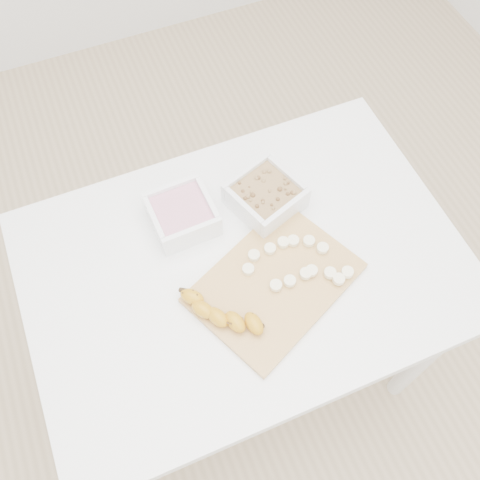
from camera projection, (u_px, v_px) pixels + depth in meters
name	position (u px, v px, depth m)	size (l,w,h in m)	color
ground	(243.00, 359.00, 1.88)	(3.50, 3.50, 0.00)	#C6AD89
table	(245.00, 281.00, 1.31)	(1.00, 0.70, 0.75)	white
bowl_yogurt	(182.00, 214.00, 1.25)	(0.15, 0.15, 0.07)	white
bowl_granola	(266.00, 196.00, 1.27)	(0.19, 0.19, 0.07)	white
cutting_board	(275.00, 283.00, 1.19)	(0.35, 0.25, 0.01)	tan
banana	(223.00, 313.00, 1.13)	(0.05, 0.19, 0.03)	#BF8315
banana_slices	(298.00, 263.00, 1.20)	(0.23, 0.16, 0.02)	#FAEEC0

